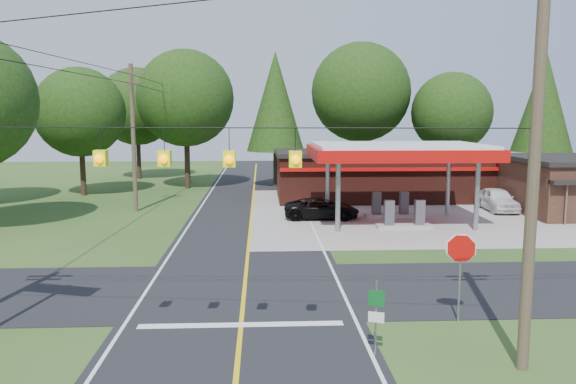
{
  "coord_description": "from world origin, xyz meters",
  "views": [
    {
      "loc": [
        0.67,
        -20.67,
        6.64
      ],
      "look_at": [
        2.0,
        7.0,
        2.8
      ],
      "focal_mm": 35.0,
      "sensor_mm": 36.0,
      "label": 1
    }
  ],
  "objects_px": {
    "sedan_car": "(497,200)",
    "octagonal_stop_sign": "(461,255)",
    "suv_car": "(321,209)",
    "gas_canopy": "(398,154)"
  },
  "relations": [
    {
      "from": "sedan_car",
      "to": "octagonal_stop_sign",
      "type": "xyz_separation_m",
      "value": [
        -10.0,
        -20.58,
        1.42
      ]
    },
    {
      "from": "sedan_car",
      "to": "octagonal_stop_sign",
      "type": "bearing_deg",
      "value": -113.76
    },
    {
      "from": "suv_car",
      "to": "sedan_car",
      "type": "distance_m",
      "value": 12.75
    },
    {
      "from": "sedan_car",
      "to": "gas_canopy",
      "type": "bearing_deg",
      "value": -151.28
    },
    {
      "from": "suv_car",
      "to": "octagonal_stop_sign",
      "type": "distance_m",
      "value": 18.32
    },
    {
      "from": "suv_car",
      "to": "sedan_car",
      "type": "bearing_deg",
      "value": -76.06
    },
    {
      "from": "octagonal_stop_sign",
      "to": "sedan_car",
      "type": "bearing_deg",
      "value": 64.08
    },
    {
      "from": "gas_canopy",
      "to": "sedan_car",
      "type": "distance_m",
      "value": 9.6
    },
    {
      "from": "gas_canopy",
      "to": "sedan_car",
      "type": "bearing_deg",
      "value": 26.57
    },
    {
      "from": "sedan_car",
      "to": "octagonal_stop_sign",
      "type": "relative_size",
      "value": 1.58
    }
  ]
}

